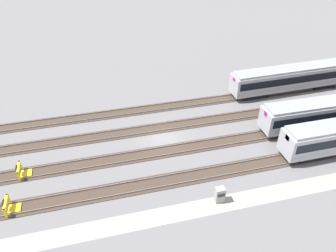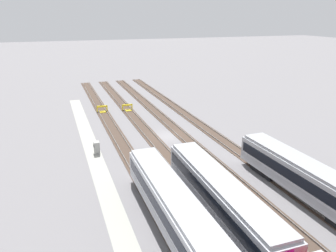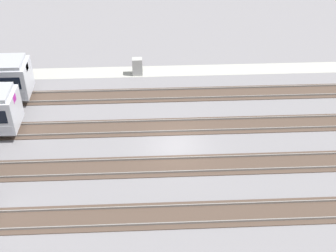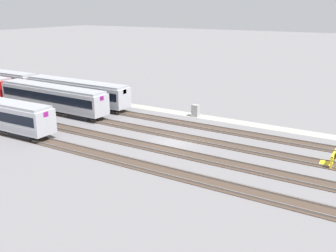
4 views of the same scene
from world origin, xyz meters
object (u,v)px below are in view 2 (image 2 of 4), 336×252
at_px(subway_car_front_row_left_inner, 306,179).
at_px(subway_car_front_row_rightmost, 220,196).
at_px(bumper_stop_near_inner_track, 128,108).
at_px(bumper_stop_nearest_track, 102,109).
at_px(subway_car_front_row_leftmost, 172,205).
at_px(electrical_cabinet, 97,148).

distance_m(subway_car_front_row_left_inner, subway_car_front_row_rightmost, 9.28).
bearing_deg(bumper_stop_near_inner_track, bumper_stop_nearest_track, -97.47).
relative_size(subway_car_front_row_rightmost, bumper_stop_nearest_track, 9.01).
xyz_separation_m(subway_car_front_row_left_inner, subway_car_front_row_rightmost, (0.00, -9.28, 0.00)).
height_order(subway_car_front_row_leftmost, subway_car_front_row_left_inner, same).
height_order(subway_car_front_row_left_inner, bumper_stop_nearest_track, subway_car_front_row_left_inner).
xyz_separation_m(subway_car_front_row_rightmost, bumper_stop_nearest_track, (-36.72, -4.59, -1.53)).
height_order(bumper_stop_nearest_track, bumper_stop_near_inner_track, same).
relative_size(subway_car_front_row_leftmost, bumper_stop_near_inner_track, 8.98).
bearing_deg(subway_car_front_row_rightmost, subway_car_front_row_leftmost, -90.00).
xyz_separation_m(bumper_stop_near_inner_track, electrical_cabinet, (18.34, -8.29, 0.29)).
relative_size(bumper_stop_nearest_track, electrical_cabinet, 1.25).
relative_size(subway_car_front_row_leftmost, electrical_cabinet, 11.25).
xyz_separation_m(bumper_stop_nearest_track, electrical_cabinet, (18.95, -3.68, 0.29)).
bearing_deg(subway_car_front_row_rightmost, bumper_stop_nearest_track, -172.88).
relative_size(subway_car_front_row_left_inner, bumper_stop_near_inner_track, 9.01).
distance_m(subway_car_front_row_left_inner, electrical_cabinet, 25.00).
xyz_separation_m(subway_car_front_row_leftmost, bumper_stop_nearest_track, (-36.72, -0.06, -1.53)).
bearing_deg(subway_car_front_row_left_inner, electrical_cabinet, -135.37).
height_order(subway_car_front_row_left_inner, bumper_stop_near_inner_track, subway_car_front_row_left_inner).
relative_size(bumper_stop_nearest_track, bumper_stop_near_inner_track, 1.00).
bearing_deg(electrical_cabinet, subway_car_front_row_leftmost, 11.88).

